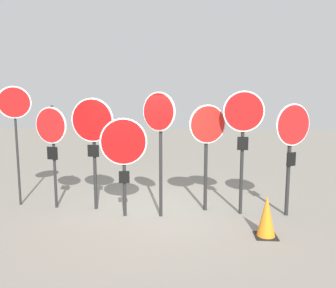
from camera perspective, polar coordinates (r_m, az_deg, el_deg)
The scene contains 10 objects.
ground_plane at distance 7.23m, azimuth -3.66°, elevation -11.78°, with size 40.00×40.00×0.00m, color gray.
stop_sign_0 at distance 8.04m, azimuth -25.13°, elevation 4.87°, with size 0.64×0.34×2.71m.
stop_sign_1 at distance 7.55m, azimuth -19.61°, elevation 1.69°, with size 0.77×0.25×2.29m.
stop_sign_2 at distance 7.19m, azimuth -12.97°, elevation 2.50°, with size 0.93×0.17×2.45m.
stop_sign_3 at distance 6.67m, azimuth -7.73°, elevation -0.64°, with size 0.95×0.19×2.05m.
stop_sign_4 at distance 6.56m, azimuth -1.54°, elevation 3.24°, with size 0.69×0.43×2.57m.
stop_sign_5 at distance 6.99m, azimuth 6.83°, elevation 1.47°, with size 0.78×0.32×2.31m.
stop_sign_6 at distance 6.87m, azimuth 12.98°, elevation 3.25°, with size 0.83×0.13×2.59m.
stop_sign_7 at distance 7.08m, azimuth 20.77°, elevation 1.20°, with size 0.77×0.41×2.34m.
traffic_cone_0 at distance 6.16m, azimuth 16.78°, elevation -11.98°, with size 0.39×0.39×0.75m.
Camera 1 is at (0.94, -6.74, 2.43)m, focal length 35.00 mm.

